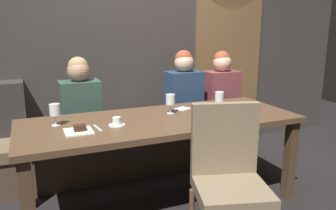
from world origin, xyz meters
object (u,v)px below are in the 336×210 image
Objects in this scene: wine_glass_center_back at (219,98)px; wine_glass_near_left at (55,110)px; diner_far_end at (221,87)px; espresso_cup at (117,122)px; banquette_bench at (136,149)px; dessert_plate at (79,130)px; dining_table at (162,129)px; wine_glass_far_left at (170,100)px; chair_near_side at (228,171)px; fork_on_table at (98,128)px; diner_redhead at (80,99)px; diner_bearded at (184,89)px.

wine_glass_near_left is at bearing 176.61° from wine_glass_center_back.
espresso_cup is at bearing -150.72° from diner_far_end.
diner_far_end is 6.22× the size of espresso_cup.
dessert_plate reaches higher than banquette_bench.
wine_glass_center_back reaches higher than dessert_plate.
wine_glass_center_back reaches higher than dining_table.
wine_glass_near_left is (-0.92, 0.01, 0.00)m from wine_glass_far_left.
chair_near_side is 8.17× the size of espresso_cup.
dining_table is 0.82m from banquette_bench.
fork_on_table is (-0.14, -0.01, -0.02)m from espresso_cup.
wine_glass_center_back is at bearing 6.00° from espresso_cup.
wine_glass_far_left is at bearing 7.89° from fork_on_table.
fork_on_table is (0.00, -0.76, -0.06)m from diner_redhead.
espresso_cup is at bearing -23.29° from wine_glass_near_left.
chair_near_side is 0.89m from wine_glass_far_left.
diner_far_end is 1.85m from dessert_plate.
fork_on_table is (-0.53, -0.07, 0.09)m from dining_table.
espresso_cup reaches higher than banquette_bench.
dessert_plate is at bearing 143.14° from chair_near_side.
wine_glass_center_back is at bearing -1.83° from fork_on_table.
wine_glass_far_left is (-0.04, 0.84, 0.30)m from chair_near_side.
diner_bearded is at bearing 91.77° from wine_glass_center_back.
diner_redhead reaches higher than dessert_plate.
wine_glass_far_left is (-0.87, -0.60, 0.05)m from diner_far_end.
diner_redhead is 1.52m from diner_far_end.
espresso_cup is at bearing 129.30° from chair_near_side.
diner_bearded reaches higher than dessert_plate.
wine_glass_near_left is 0.46m from espresso_cup.
diner_bearded is at bearing 28.65° from fork_on_table.
chair_near_side is (0.16, -1.42, 0.33)m from banquette_bench.
diner_redhead is (-0.69, 1.42, 0.24)m from chair_near_side.
diner_redhead is at bearing 101.11° from espresso_cup.
diner_redhead is at bearing -179.22° from diner_far_end.
wine_glass_far_left is (0.12, 0.11, 0.20)m from dining_table.
fork_on_table is at bearing -143.66° from diner_bearded.
chair_near_side is 1.31m from wine_glass_near_left.
banquette_bench is 3.26× the size of diner_bearded.
chair_near_side is 5.16× the size of dessert_plate.
dining_table is 11.58× the size of dessert_plate.
fork_on_table is at bearing 136.52° from chair_near_side.
wine_glass_far_left reaches higher than dining_table.
wine_glass_far_left is (-0.41, -0.60, 0.04)m from diner_bearded.
diner_bearded reaches higher than fork_on_table.
diner_bearded is at bearing 55.58° from wine_glass_far_left.
diner_redhead is 0.81m from dessert_plate.
diner_bearded is 0.67m from wine_glass_center_back.
diner_redhead is 0.76m from fork_on_table.
dessert_plate is (-1.66, -0.82, -0.05)m from diner_far_end.
banquette_bench is at bearing -178.74° from diner_bearded.
dessert_plate reaches higher than dining_table.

